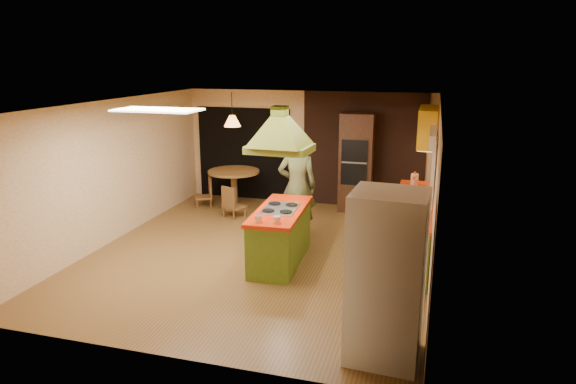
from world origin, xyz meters
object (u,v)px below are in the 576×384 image
(wall_oven, at_px, (356,162))
(dining_table, at_px, (234,181))
(canister_large, at_px, (415,179))
(man, at_px, (297,186))
(refrigerator, at_px, (386,277))
(kitchen_island, at_px, (280,235))

(wall_oven, relative_size, dining_table, 1.87)
(dining_table, relative_size, canister_large, 5.46)
(man, xyz_separation_m, refrigerator, (1.91, -3.51, -0.01))
(dining_table, distance_m, canister_large, 3.90)
(refrigerator, height_order, wall_oven, wall_oven)
(wall_oven, height_order, canister_large, wall_oven)
(man, xyz_separation_m, wall_oven, (0.76, 2.02, 0.09))
(kitchen_island, bearing_deg, wall_oven, 74.77)
(wall_oven, bearing_deg, canister_large, -45.56)
(wall_oven, bearing_deg, refrigerator, -80.89)
(kitchen_island, relative_size, man, 0.95)
(wall_oven, xyz_separation_m, dining_table, (-2.57, -0.55, -0.46))
(man, height_order, refrigerator, man)
(refrigerator, distance_m, dining_table, 6.22)
(refrigerator, bearing_deg, kitchen_island, 132.75)
(refrigerator, relative_size, canister_large, 9.20)
(kitchen_island, distance_m, canister_large, 2.92)
(dining_table, xyz_separation_m, canister_large, (3.83, -0.61, 0.43))
(kitchen_island, relative_size, dining_table, 1.62)
(kitchen_island, height_order, dining_table, kitchen_island)
(kitchen_island, xyz_separation_m, canister_large, (1.97, 2.09, 0.57))
(man, relative_size, wall_oven, 0.91)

